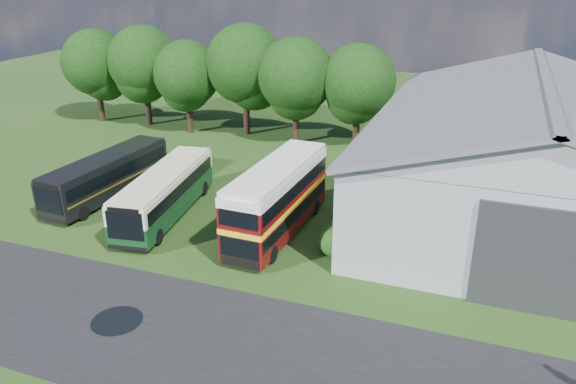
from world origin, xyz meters
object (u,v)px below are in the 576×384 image
at_px(storage_shed, 535,144).
at_px(bus_green_single, 165,193).
at_px(bus_maroon_double, 278,200).
at_px(bus_dark_single, 107,176).

height_order(storage_shed, bus_green_single, storage_shed).
bearing_deg(storage_shed, bus_maroon_double, -146.60).
bearing_deg(bus_dark_single, storage_shed, 19.80).
distance_m(bus_green_single, bus_dark_single, 5.32).
height_order(bus_maroon_double, bus_dark_single, bus_maroon_double).
height_order(storage_shed, bus_maroon_double, storage_shed).
xyz_separation_m(bus_green_single, bus_dark_single, (-5.16, 1.29, -0.03)).
xyz_separation_m(storage_shed, bus_maroon_double, (-13.14, -8.66, -2.12)).
bearing_deg(bus_maroon_double, bus_dark_single, 176.85).
bearing_deg(storage_shed, bus_green_single, -156.39).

